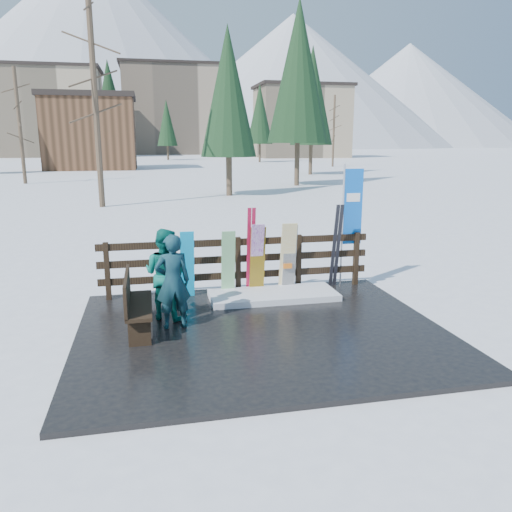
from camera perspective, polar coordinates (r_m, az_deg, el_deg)
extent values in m
plane|color=white|center=(8.43, 0.64, -8.84)|extent=(700.00, 700.00, 0.00)
cube|color=black|center=(8.41, 0.64, -8.59)|extent=(6.00, 5.00, 0.08)
cube|color=black|center=(10.18, -16.63, -1.69)|extent=(0.10, 0.10, 1.15)
cube|color=black|center=(10.15, -9.31, -1.35)|extent=(0.10, 0.10, 1.15)
cube|color=black|center=(10.29, -2.06, -0.99)|extent=(0.10, 0.10, 1.15)
cube|color=black|center=(10.58, 4.88, -0.63)|extent=(0.10, 0.10, 1.15)
cube|color=black|center=(11.03, 11.36, -0.29)|extent=(0.10, 0.10, 1.15)
cube|color=black|center=(10.34, -2.05, -2.20)|extent=(5.60, 0.05, 0.14)
cube|color=black|center=(10.26, -2.07, -0.31)|extent=(5.60, 0.05, 0.14)
cube|color=black|center=(10.18, -2.08, 1.60)|extent=(5.60, 0.05, 0.14)
cube|color=white|center=(9.98, 1.99, -4.50)|extent=(2.53, 1.00, 0.12)
cube|color=black|center=(8.36, -13.20, -5.52)|extent=(0.40, 1.50, 0.06)
cube|color=black|center=(7.87, -13.17, -8.43)|extent=(0.34, 0.06, 0.45)
cube|color=black|center=(9.00, -13.07, -5.69)|extent=(0.34, 0.06, 0.45)
cube|color=black|center=(8.29, -14.54, -3.80)|extent=(0.05, 1.50, 0.50)
cube|color=#0AB3F8|center=(9.92, -7.85, -0.98)|extent=(0.27, 0.27, 1.37)
cube|color=silver|center=(10.02, -3.19, -0.83)|extent=(0.27, 0.22, 1.34)
cube|color=#EAA80F|center=(10.12, 0.16, -0.50)|extent=(0.30, 0.24, 1.40)
cube|color=white|center=(10.10, 0.07, -0.32)|extent=(0.25, 0.37, 1.46)
cube|color=black|center=(10.28, 3.85, -0.28)|extent=(0.27, 0.24, 1.41)
cube|color=white|center=(10.26, 3.63, -0.16)|extent=(0.32, 0.30, 1.46)
cube|color=#AC1538|center=(10.11, -0.85, 0.60)|extent=(0.08, 0.23, 1.78)
cube|color=#AC1538|center=(10.12, -0.35, 0.62)|extent=(0.07, 0.23, 1.78)
cube|color=black|center=(10.61, 8.91, 1.09)|extent=(0.08, 0.34, 1.80)
cube|color=black|center=(10.64, 9.37, 1.11)|extent=(0.08, 0.34, 1.80)
cylinder|color=silver|center=(10.81, 9.84, 3.43)|extent=(0.04, 0.04, 2.60)
cube|color=blue|center=(10.84, 11.00, 5.54)|extent=(0.42, 0.02, 1.60)
imported|color=#164D4B|center=(8.34, -9.49, -2.90)|extent=(0.62, 0.44, 1.59)
imported|color=#096459|center=(8.83, -10.36, -2.02)|extent=(0.98, 0.93, 1.60)
cube|color=tan|center=(119.51, -22.67, 14.74)|extent=(22.00, 14.00, 18.00)
cube|color=black|center=(120.33, -23.08, 19.15)|extent=(23.10, 14.70, 0.60)
cube|color=gray|center=(138.08, -9.27, 15.99)|extent=(26.00, 16.00, 22.00)
cube|color=black|center=(139.18, -9.45, 20.63)|extent=(27.30, 16.80, 0.60)
cube|color=tan|center=(107.50, 5.21, 14.89)|extent=(18.00, 12.00, 14.00)
cube|color=black|center=(108.01, 5.30, 18.76)|extent=(18.90, 12.60, 0.60)
cube|color=brown|center=(62.95, -18.34, 13.04)|extent=(10.00, 8.00, 8.00)
cube|color=black|center=(63.16, -18.63, 16.94)|extent=(10.50, 8.40, 0.60)
cylinder|color=#382B1E|center=(25.85, -17.99, 17.76)|extent=(0.28, 0.28, 11.17)
cone|color=black|center=(30.05, -3.17, 15.64)|extent=(3.30, 3.30, 9.16)
cone|color=black|center=(37.34, 4.83, 17.46)|extent=(4.42, 4.42, 12.27)
cylinder|color=#382B1E|center=(42.67, -25.40, 13.24)|extent=(0.28, 0.28, 8.57)
cone|color=black|center=(50.24, 6.37, 15.77)|extent=(4.12, 4.12, 11.45)
cylinder|color=#382B1E|center=(67.00, 8.87, 13.90)|extent=(0.28, 0.28, 8.99)
cone|color=black|center=(67.84, -16.30, 15.05)|extent=(4.52, 4.52, 12.55)
cone|color=black|center=(81.63, 0.43, 14.71)|extent=(4.13, 4.13, 11.47)
cone|color=black|center=(92.73, -10.13, 13.83)|extent=(3.58, 3.58, 9.96)
cone|color=white|center=(353.39, -17.85, 21.56)|extent=(260.00, 260.00, 120.00)
cone|color=white|center=(332.67, 4.17, 19.21)|extent=(200.00, 200.00, 80.00)
cone|color=white|center=(384.76, 16.86, 17.10)|extent=(180.00, 180.00, 70.00)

